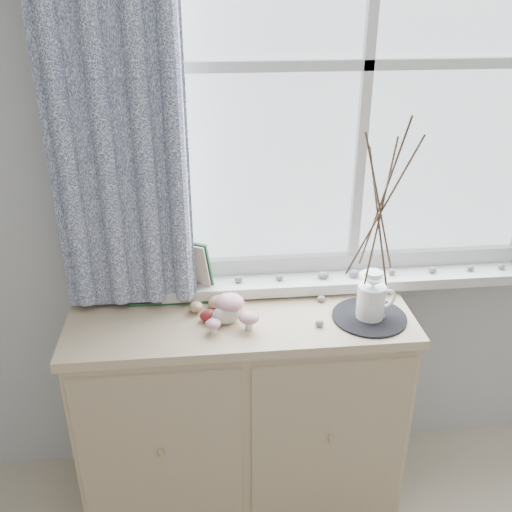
{
  "coord_description": "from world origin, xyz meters",
  "views": [
    {
      "loc": [
        -0.27,
        0.06,
        1.91
      ],
      "look_at": [
        -0.1,
        1.7,
        1.1
      ],
      "focal_mm": 40.0,
      "sensor_mm": 36.0,
      "label": 1
    }
  ],
  "objects_px": {
    "botanical_book": "(169,273)",
    "toadstool_cluster": "(232,309)",
    "sideboard": "(242,410)",
    "twig_pitcher": "(381,204)"
  },
  "relations": [
    {
      "from": "sideboard",
      "to": "twig_pitcher",
      "type": "height_order",
      "value": "twig_pitcher"
    },
    {
      "from": "botanical_book",
      "to": "toadstool_cluster",
      "type": "relative_size",
      "value": 1.9
    },
    {
      "from": "botanical_book",
      "to": "toadstool_cluster",
      "type": "distance_m",
      "value": 0.27
    },
    {
      "from": "sideboard",
      "to": "botanical_book",
      "type": "xyz_separation_m",
      "value": [
        -0.24,
        0.11,
        0.54
      ]
    },
    {
      "from": "botanical_book",
      "to": "toadstool_cluster",
      "type": "height_order",
      "value": "botanical_book"
    },
    {
      "from": "sideboard",
      "to": "botanical_book",
      "type": "distance_m",
      "value": 0.61
    },
    {
      "from": "botanical_book",
      "to": "twig_pitcher",
      "type": "xyz_separation_m",
      "value": [
        0.68,
        -0.18,
        0.3
      ]
    },
    {
      "from": "sideboard",
      "to": "toadstool_cluster",
      "type": "xyz_separation_m",
      "value": [
        -0.03,
        -0.04,
        0.48
      ]
    },
    {
      "from": "sideboard",
      "to": "twig_pitcher",
      "type": "distance_m",
      "value": 0.95
    },
    {
      "from": "toadstool_cluster",
      "to": "twig_pitcher",
      "type": "bearing_deg",
      "value": -2.38
    }
  ]
}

